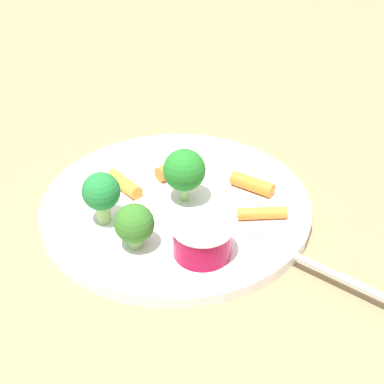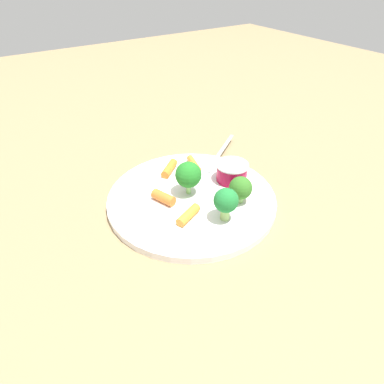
% 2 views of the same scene
% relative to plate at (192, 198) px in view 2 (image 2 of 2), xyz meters
% --- Properties ---
extents(ground_plane, '(2.40, 2.40, 0.00)m').
position_rel_plate_xyz_m(ground_plane, '(0.00, 0.00, -0.01)').
color(ground_plane, olive).
extents(plate, '(0.28, 0.28, 0.01)m').
position_rel_plate_xyz_m(plate, '(0.00, 0.00, 0.00)').
color(plate, white).
rests_on(plate, ground_plane).
extents(sauce_cup, '(0.06, 0.06, 0.03)m').
position_rel_plate_xyz_m(sauce_cup, '(0.09, 0.00, 0.02)').
color(sauce_cup, maroon).
rests_on(sauce_cup, plate).
extents(broccoli_floret_0, '(0.04, 0.04, 0.05)m').
position_rel_plate_xyz_m(broccoli_floret_0, '(0.06, -0.06, 0.03)').
color(broccoli_floret_0, '#82B562').
rests_on(broccoli_floret_0, plate).
extents(broccoli_floret_1, '(0.04, 0.04, 0.06)m').
position_rel_plate_xyz_m(broccoli_floret_1, '(0.00, 0.01, 0.04)').
color(broccoli_floret_1, '#86C36D').
rests_on(broccoli_floret_1, plate).
extents(broccoli_floret_2, '(0.04, 0.04, 0.05)m').
position_rel_plate_xyz_m(broccoli_floret_2, '(0.01, -0.08, 0.04)').
color(broccoli_floret_2, '#8BB360').
rests_on(broccoli_floret_2, plate).
extents(carrot_stick_0, '(0.05, 0.04, 0.02)m').
position_rel_plate_xyz_m(carrot_stick_0, '(0.01, 0.08, 0.01)').
color(carrot_stick_0, orange).
rests_on(carrot_stick_0, plate).
extents(carrot_stick_1, '(0.03, 0.04, 0.02)m').
position_rel_plate_xyz_m(carrot_stick_1, '(-0.05, 0.01, 0.01)').
color(carrot_stick_1, orange).
rests_on(carrot_stick_1, plate).
extents(carrot_stick_2, '(0.02, 0.05, 0.01)m').
position_rel_plate_xyz_m(carrot_stick_2, '(0.05, 0.07, 0.01)').
color(carrot_stick_2, orange).
rests_on(carrot_stick_2, plate).
extents(carrot_stick_3, '(0.05, 0.03, 0.01)m').
position_rel_plate_xyz_m(carrot_stick_3, '(-0.04, -0.05, 0.01)').
color(carrot_stick_3, orange).
rests_on(carrot_stick_3, plate).
extents(fork, '(0.14, 0.10, 0.00)m').
position_rel_plate_xyz_m(fork, '(0.13, 0.09, 0.01)').
color(fork, '#B5C1C2').
rests_on(fork, plate).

